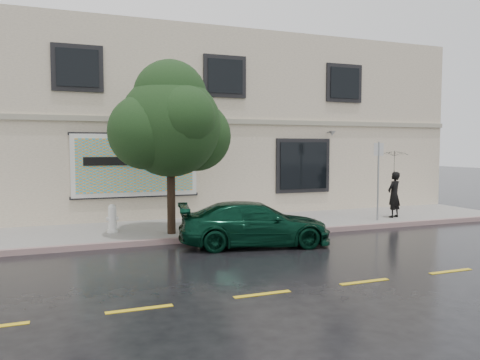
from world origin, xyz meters
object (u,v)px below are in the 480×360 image
object	(u,v)px
pedestrian	(394,195)
fire_hydrant	(112,219)
street_tree	(170,126)
car	(255,224)

from	to	relation	value
pedestrian	fire_hydrant	distance (m)	9.75
street_tree	car	bearing A→B (deg)	-42.67
pedestrian	fire_hydrant	size ratio (longest dim) A/B	1.95
car	pedestrian	xyz separation A→B (m)	(6.24, 2.02, 0.37)
pedestrian	car	bearing A→B (deg)	-2.48
fire_hydrant	car	bearing A→B (deg)	-56.02
street_tree	fire_hydrant	distance (m)	3.23
pedestrian	street_tree	world-z (taller)	street_tree
pedestrian	street_tree	bearing A→B (deg)	-18.53
fire_hydrant	pedestrian	bearing A→B (deg)	-22.92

